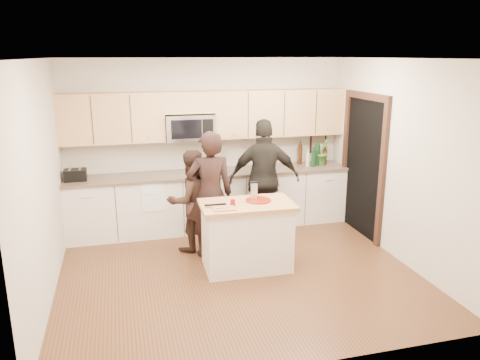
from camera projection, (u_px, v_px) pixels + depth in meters
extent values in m
plane|color=brown|center=(238.00, 272.00, 6.11)|extent=(4.50, 4.50, 0.00)
cube|color=beige|center=(207.00, 143.00, 7.63)|extent=(4.50, 0.02, 2.70)
cube|color=beige|center=(297.00, 228.00, 3.89)|extent=(4.50, 0.02, 2.70)
cube|color=beige|center=(42.00, 184.00, 5.21)|extent=(0.02, 4.00, 2.70)
cube|color=beige|center=(399.00, 161.00, 6.30)|extent=(0.02, 4.00, 2.70)
cube|color=white|center=(237.00, 59.00, 5.41)|extent=(4.50, 4.00, 0.02)
cube|color=silver|center=(212.00, 201.00, 7.57)|extent=(4.50, 0.62, 0.90)
cube|color=brown|center=(211.00, 173.00, 7.44)|extent=(4.50, 0.66, 0.04)
cube|color=tan|center=(112.00, 118.00, 6.99)|extent=(1.55, 0.33, 0.75)
cube|color=tan|center=(279.00, 113.00, 7.63)|extent=(2.17, 0.33, 0.75)
cube|color=tan|center=(189.00, 102.00, 7.22)|extent=(0.78, 0.33, 0.33)
cube|color=silver|center=(190.00, 127.00, 7.29)|extent=(0.76, 0.40, 0.40)
cube|color=black|center=(187.00, 129.00, 7.08)|extent=(0.47, 0.01, 0.29)
cube|color=black|center=(208.00, 128.00, 7.16)|extent=(0.17, 0.01, 0.29)
cube|color=black|center=(363.00, 168.00, 7.22)|extent=(0.02, 1.05, 2.10)
cube|color=#311C13|center=(382.00, 177.00, 6.68)|extent=(0.06, 0.10, 2.10)
cube|color=#311C13|center=(345.00, 160.00, 7.75)|extent=(0.06, 0.10, 2.10)
cube|color=#311C13|center=(367.00, 96.00, 6.93)|extent=(0.06, 1.25, 0.10)
cube|color=black|center=(318.00, 142.00, 8.10)|extent=(0.30, 0.03, 0.38)
cube|color=tan|center=(318.00, 142.00, 8.09)|extent=(0.24, 0.00, 0.32)
cube|color=white|center=(153.00, 196.00, 6.98)|extent=(0.34, 0.01, 0.48)
cube|color=white|center=(151.00, 176.00, 7.19)|extent=(0.34, 0.60, 0.01)
cube|color=silver|center=(247.00, 238.00, 6.13)|extent=(1.12, 0.68, 0.85)
cube|color=#AC7647|center=(247.00, 205.00, 6.01)|extent=(1.22, 0.74, 0.05)
cylinder|color=maroon|center=(258.00, 200.00, 6.09)|extent=(0.33, 0.33, 0.02)
cube|color=silver|center=(254.00, 191.00, 6.08)|extent=(0.08, 0.05, 0.22)
cube|color=black|center=(254.00, 182.00, 6.05)|extent=(0.10, 0.06, 0.02)
cylinder|color=maroon|center=(233.00, 203.00, 5.88)|extent=(0.06, 0.06, 0.09)
cube|color=#AC7647|center=(224.00, 209.00, 5.75)|extent=(0.28, 0.19, 0.02)
cube|color=black|center=(215.00, 205.00, 5.85)|extent=(0.27, 0.04, 0.02)
cube|color=silver|center=(223.00, 208.00, 5.73)|extent=(0.18, 0.03, 0.01)
cube|color=black|center=(75.00, 175.00, 6.90)|extent=(0.32, 0.22, 0.17)
cube|color=silver|center=(70.00, 170.00, 6.86)|extent=(0.03, 0.16, 0.00)
cube|color=silver|center=(80.00, 169.00, 6.90)|extent=(0.03, 0.16, 0.00)
cylinder|color=#38190A|center=(300.00, 153.00, 7.91)|extent=(0.07, 0.07, 0.39)
cylinder|color=#BEB595|center=(308.00, 158.00, 7.78)|extent=(0.07, 0.07, 0.28)
cylinder|color=black|center=(317.00, 153.00, 7.83)|extent=(0.08, 0.08, 0.41)
cylinder|color=#38190A|center=(325.00, 156.00, 7.90)|extent=(0.07, 0.07, 0.31)
cylinder|color=#BEB595|center=(321.00, 154.00, 7.94)|extent=(0.08, 0.08, 0.35)
cylinder|color=black|center=(313.00, 157.00, 7.72)|extent=(0.07, 0.07, 0.33)
imported|color=#437C31|center=(322.00, 152.00, 7.88)|extent=(0.31, 0.31, 0.44)
imported|color=black|center=(210.00, 194.00, 6.43)|extent=(0.66, 0.44, 1.77)
imported|color=black|center=(191.00, 201.00, 6.64)|extent=(0.84, 0.73, 1.47)
imported|color=black|center=(264.00, 179.00, 7.10)|extent=(1.13, 0.62, 1.83)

